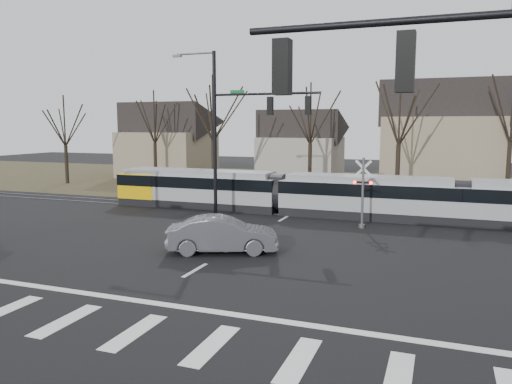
% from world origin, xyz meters
% --- Properties ---
extents(ground, '(140.00, 140.00, 0.00)m').
position_xyz_m(ground, '(0.00, 0.00, 0.00)').
color(ground, black).
extents(grass_verge, '(140.00, 28.00, 0.01)m').
position_xyz_m(grass_verge, '(0.00, 32.00, 0.01)').
color(grass_verge, '#38331E').
rests_on(grass_verge, ground).
extents(crosswalk, '(27.00, 2.60, 0.01)m').
position_xyz_m(crosswalk, '(0.00, -4.00, 0.01)').
color(crosswalk, silver).
rests_on(crosswalk, ground).
extents(stop_line, '(28.00, 0.35, 0.01)m').
position_xyz_m(stop_line, '(0.00, -1.80, 0.01)').
color(stop_line, silver).
rests_on(stop_line, ground).
extents(lane_dashes, '(0.18, 30.00, 0.01)m').
position_xyz_m(lane_dashes, '(0.00, 16.00, 0.01)').
color(lane_dashes, silver).
rests_on(lane_dashes, ground).
extents(rail_pair, '(90.00, 1.52, 0.06)m').
position_xyz_m(rail_pair, '(0.00, 15.80, 0.03)').
color(rail_pair, '#59595E').
rests_on(rail_pair, ground).
extents(tram, '(34.98, 2.60, 2.65)m').
position_xyz_m(tram, '(4.67, 16.00, 1.44)').
color(tram, gray).
rests_on(tram, ground).
extents(sedan, '(5.24, 6.25, 1.66)m').
position_xyz_m(sedan, '(-0.15, 5.03, 0.83)').
color(sedan, '#505258').
rests_on(sedan, ground).
extents(signal_pole_near_right, '(6.72, 0.44, 8.00)m').
position_xyz_m(signal_pole_near_right, '(10.11, -6.00, 5.17)').
color(signal_pole_near_right, black).
rests_on(signal_pole_near_right, ground).
extents(signal_pole_far, '(9.28, 0.44, 10.20)m').
position_xyz_m(signal_pole_far, '(-2.41, 12.50, 5.70)').
color(signal_pole_far, black).
rests_on(signal_pole_far, ground).
extents(rail_crossing_signal, '(1.08, 0.36, 4.00)m').
position_xyz_m(rail_crossing_signal, '(5.00, 12.79, 1.89)').
color(rail_crossing_signal, '#59595B').
rests_on(rail_crossing_signal, ground).
extents(tree_row, '(59.20, 7.20, 10.00)m').
position_xyz_m(tree_row, '(2.00, 26.00, 5.00)').
color(tree_row, black).
rests_on(tree_row, ground).
extents(house_a, '(9.72, 8.64, 8.60)m').
position_xyz_m(house_a, '(-20.00, 34.00, 4.46)').
color(house_a, gray).
rests_on(house_a, ground).
extents(house_b, '(8.64, 7.56, 7.65)m').
position_xyz_m(house_b, '(-5.00, 36.00, 3.97)').
color(house_b, gray).
rests_on(house_b, ground).
extents(house_c, '(10.80, 8.64, 10.10)m').
position_xyz_m(house_c, '(9.00, 33.00, 5.23)').
color(house_c, gray).
rests_on(house_c, ground).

